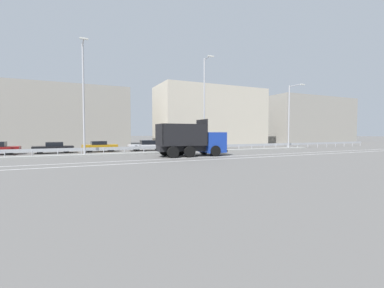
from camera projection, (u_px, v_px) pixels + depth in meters
The scene contains 17 objects.
ground_plane at pixel (201, 154), 27.29m from camera, with size 320.00×320.00×0.00m, color #605E5B.
lane_strip_0 at pixel (199, 158), 23.45m from camera, with size 65.83×0.16×0.01m, color silver.
lane_strip_1 at pixel (210, 160), 21.65m from camera, with size 65.83×0.16×0.01m, color silver.
median_island at pixel (191, 152), 29.63m from camera, with size 36.20×1.10×0.18m, color gray.
median_guardrail at pixel (188, 147), 30.42m from camera, with size 65.83×0.09×0.78m.
dump_truck at pixel (198, 143), 25.35m from camera, with size 6.80×2.97×3.58m.
median_road_sign at pixel (216, 142), 31.02m from camera, with size 0.66×0.16×2.20m.
street_lamp_1 at pixel (84, 95), 24.42m from camera, with size 0.70×2.51×10.70m.
street_lamp_2 at pixel (205, 101), 30.15m from camera, with size 0.71×2.02×10.97m.
street_lamp_3 at pixel (290, 114), 35.46m from camera, with size 0.70×2.43×8.80m.
parked_car_2 at pixel (54, 147), 28.50m from camera, with size 4.17×2.15×1.25m.
parked_car_3 at pixel (100, 146), 30.54m from camera, with size 4.04×1.97×1.29m.
parked_car_4 at pixel (148, 145), 32.64m from camera, with size 4.74×2.08×1.33m.
parked_car_5 at pixel (194, 143), 35.72m from camera, with size 4.84×2.19×1.58m.
background_building_0 at pixel (65, 118), 42.60m from camera, with size 19.10×13.13×9.48m, color gray.
background_building_1 at pixel (211, 117), 49.17m from camera, with size 20.63×8.73×10.75m, color beige.
background_building_2 at pixel (307, 120), 62.68m from camera, with size 23.00×10.01×10.64m, color gray.
Camera 1 is at (-12.35, -24.27, 2.28)m, focal length 24.00 mm.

